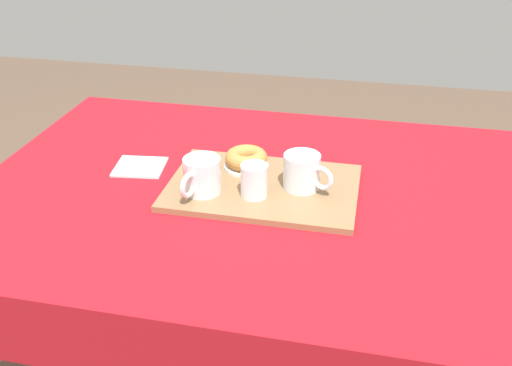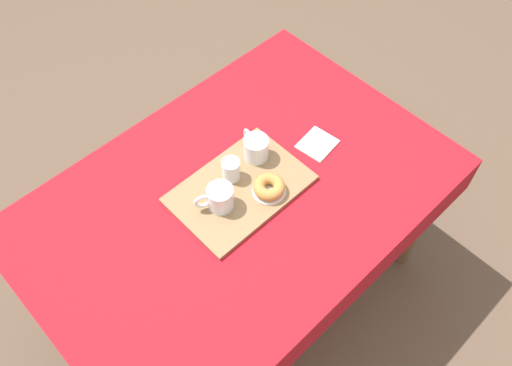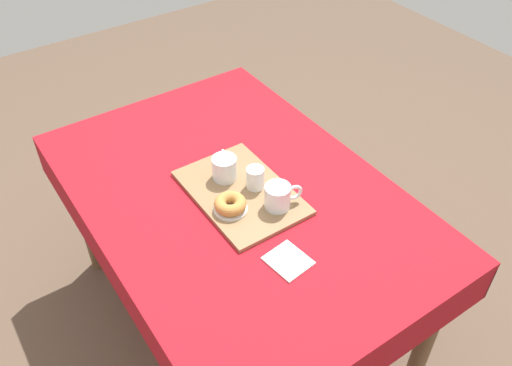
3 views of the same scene
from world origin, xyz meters
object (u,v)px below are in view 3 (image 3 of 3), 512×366
Objects in this scene: donut_plate_left at (231,209)px; sugar_donut_left at (230,204)px; paper_napkin at (288,261)px; serving_tray at (241,192)px; tea_mug_left at (278,197)px; water_glass_near at (255,179)px; dining_table at (237,211)px; tea_mug_right at (224,168)px.

sugar_donut_left reaches higher than donut_plate_left.
serving_tray is at bearing -7.87° from paper_napkin.
tea_mug_left is 1.65× the size of water_glass_near.
paper_napkin is at bearing -173.31° from sugar_donut_left.
paper_napkin is at bearing -173.31° from donut_plate_left.
dining_table is at bearing -42.88° from donut_plate_left.
water_glass_near is 0.14m from sugar_donut_left.
tea_mug_left is (-0.15, -0.07, 0.15)m from dining_table.
serving_tray is 3.61× the size of paper_napkin.
tea_mug_right is at bearing 30.24° from water_glass_near.
tea_mug_left is 0.12m from water_glass_near.
sugar_donut_left is at bearing 0.00° from donut_plate_left.
tea_mug_right is 0.17m from donut_plate_left.
donut_plate_left is 0.28m from paper_napkin.
dining_table is 0.10m from serving_tray.
sugar_donut_left is at bearing 154.70° from tea_mug_right.
serving_tray is 3.48× the size of tea_mug_left.
water_glass_near reaches higher than dining_table.
tea_mug_right is 0.17m from sugar_donut_left.
donut_plate_left reaches higher than serving_tray.
dining_table is at bearing 65.58° from water_glass_near.
sugar_donut_left is (-0.05, 0.13, -0.01)m from water_glass_near.
tea_mug_right reaches higher than sugar_donut_left.
serving_tray is 0.34m from paper_napkin.
water_glass_near is at bearing 3.85° from tea_mug_left.
tea_mug_right is at bearing -0.65° from dining_table.
tea_mug_right is (0.08, -0.00, 0.15)m from dining_table.
water_glass_near is (-0.03, -0.06, 0.14)m from dining_table.
dining_table is 0.17m from tea_mug_right.
donut_plate_left is (-0.06, 0.08, 0.01)m from serving_tray.
donut_plate_left is at bearing 137.12° from dining_table.
tea_mug_left is at bearing -28.15° from paper_napkin.
dining_table is 12.71× the size of donut_plate_left.
tea_mug_left reaches higher than serving_tray.
tea_mug_right is 0.99× the size of paper_napkin.
sugar_donut_left is at bearing 126.94° from serving_tray.
tea_mug_left is at bearing -117.68° from sugar_donut_left.
dining_table is at bearing 179.35° from tea_mug_right.
paper_napkin is (-0.34, 0.05, -0.00)m from serving_tray.
water_glass_near reaches higher than donut_plate_left.
tea_mug_left is 0.16m from donut_plate_left.
water_glass_near is at bearing -149.76° from tea_mug_right.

